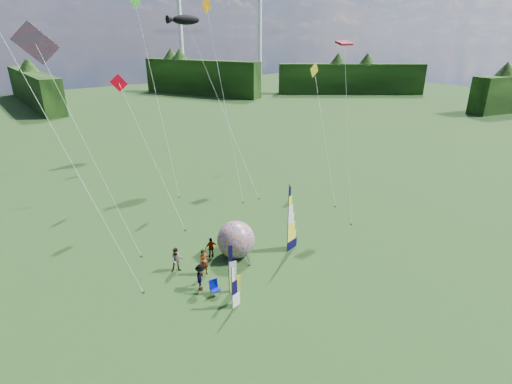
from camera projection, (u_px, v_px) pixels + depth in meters
ground at (305, 284)px, 26.24m from camera, size 220.00×220.00×0.00m
treeline_ring at (308, 230)px, 24.75m from camera, size 210.00×210.00×8.00m
turbine_left at (260, 33)px, 130.05m from camera, size 8.00×1.20×30.00m
turbine_right at (181, 33)px, 121.15m from camera, size 8.00×1.20×30.00m
feather_banner_main at (288, 221)px, 29.09m from camera, size 1.40×0.41×5.26m
side_banner_left at (229, 270)px, 24.74m from camera, size 0.93×0.37×3.38m
side_banner_far at (232, 289)px, 23.36m from camera, size 0.85×0.28×2.82m
bol_inflatable at (236, 240)px, 29.01m from camera, size 3.64×3.64×2.75m
spectator_a at (204, 262)px, 26.97m from camera, size 0.69×0.45×1.89m
spectator_b at (177, 260)px, 27.34m from camera, size 0.97×0.73×1.79m
spectator_c at (201, 277)px, 25.37m from camera, size 1.02×1.22×1.82m
spectator_d at (211, 247)px, 29.15m from camera, size 0.96×0.55×1.54m
camp_chair at (215, 289)px, 24.91m from camera, size 0.67×0.67×1.04m
kite_whale at (220, 97)px, 41.29m from camera, size 8.39×17.50×18.34m
kite_rainbow_delta at (88, 138)px, 27.68m from camera, size 11.07×13.13×17.11m
kite_parafoil at (349, 124)px, 33.93m from camera, size 7.06×8.81×16.19m
small_kite_red at (151, 149)px, 33.22m from camera, size 4.78×10.28×12.69m
small_kite_orange at (224, 97)px, 38.75m from camera, size 8.60×11.96×19.10m
small_kite_yellow at (325, 128)px, 39.56m from camera, size 9.52×12.17×13.01m
small_kite_pink at (69, 152)px, 23.52m from camera, size 8.63×10.72×17.71m
small_kite_green at (157, 93)px, 39.81m from camera, size 6.82×11.83×19.50m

